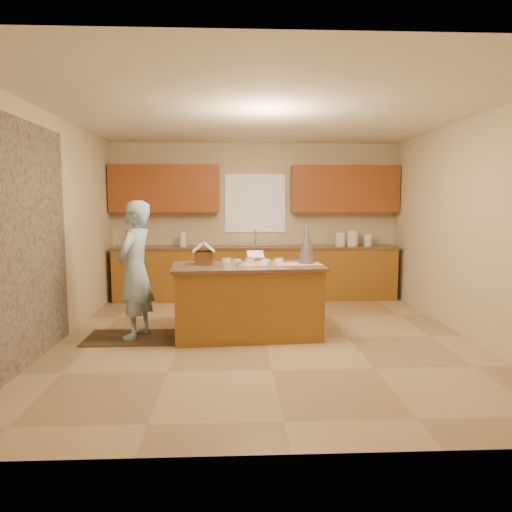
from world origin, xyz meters
The scene contains 28 objects.
floor centered at (0.00, 0.00, 0.00)m, with size 5.50×5.50×0.00m, color tan.
ceiling centered at (0.00, 0.00, 2.70)m, with size 5.50×5.50×0.00m, color silver.
wall_back centered at (0.00, 2.75, 1.35)m, with size 5.50×5.50×0.00m, color beige.
wall_front centered at (0.00, -2.75, 1.35)m, with size 5.50×5.50×0.00m, color beige.
wall_left centered at (-2.50, 0.00, 1.35)m, with size 5.50×5.50×0.00m, color beige.
wall_right centered at (2.50, 0.00, 1.35)m, with size 5.50×5.50×0.00m, color beige.
stone_accent centered at (-2.48, -0.80, 1.25)m, with size 2.50×2.50×0.00m, color gray.
window_curtain centered at (0.00, 2.72, 1.65)m, with size 1.05×0.03×1.00m, color white.
back_counter_base centered at (0.00, 2.45, 0.44)m, with size 4.80×0.60×0.88m, color #9A611F.
back_counter_top centered at (0.00, 2.45, 0.90)m, with size 4.85×0.63×0.04m, color brown.
upper_cabinet_left centered at (-1.55, 2.57, 1.90)m, with size 1.85×0.35×0.80m, color brown.
upper_cabinet_right centered at (1.55, 2.57, 1.90)m, with size 1.85×0.35×0.80m, color brown.
sink centered at (0.00, 2.45, 0.89)m, with size 0.70×0.45×0.12m, color silver.
faucet centered at (0.00, 2.63, 1.06)m, with size 0.03×0.03×0.28m, color silver.
island_base centered at (-0.21, 0.13, 0.43)m, with size 1.76×0.88×0.86m, color #9A611F.
island_top centered at (-0.21, 0.13, 0.88)m, with size 1.83×0.96×0.04m, color brown.
table_runner centered at (0.23, 0.16, 0.90)m, with size 0.98×0.35×0.01m, color red.
baking_tray centered at (-0.74, 0.04, 0.91)m, with size 0.45×0.33×0.02m, color silver.
cookbook centered at (-0.09, 0.51, 0.99)m, with size 0.21×0.02×0.18m, color white.
tinsel_tree centered at (0.54, 0.23, 1.17)m, with size 0.21×0.21×0.54m, color #ACADB9.
rug centered at (-1.63, 0.09, 0.01)m, with size 1.14×0.74×0.01m, color black.
boy centered at (-1.58, 0.09, 0.85)m, with size 0.61×0.40×1.68m, color #90B4CD.
canister_a centered at (1.47, 2.45, 1.03)m, with size 0.17×0.17×0.23m, color white.
canister_b centered at (1.68, 2.45, 1.05)m, with size 0.19×0.19×0.27m, color white.
canister_c centered at (1.96, 2.45, 1.02)m, with size 0.15×0.15×0.21m, color white.
paper_towel centered at (-1.25, 2.45, 1.04)m, with size 0.11×0.11×0.25m, color white.
gingerbread_house centered at (-0.74, 0.04, 1.02)m, with size 0.29×0.29×0.28m.
candy_bowls centered at (-0.13, 0.23, 0.92)m, with size 0.80×0.59×0.05m.
Camera 1 is at (-0.38, -5.75, 1.66)m, focal length 33.65 mm.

